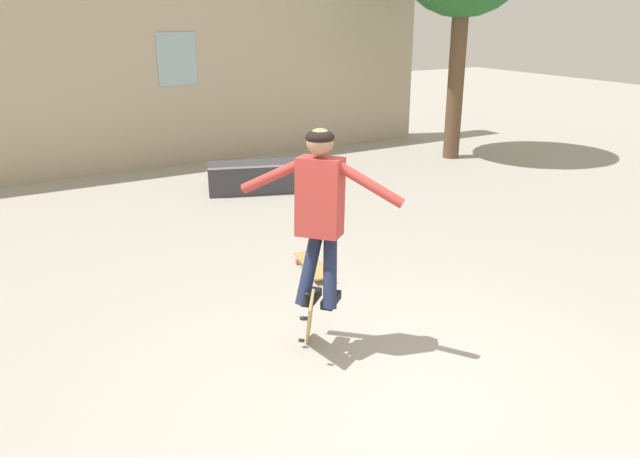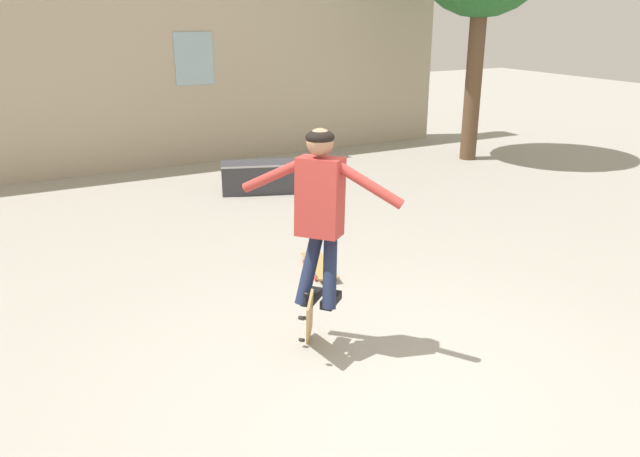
# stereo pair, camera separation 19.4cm
# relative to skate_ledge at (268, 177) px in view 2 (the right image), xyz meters

# --- Properties ---
(ground_plane) EXTENTS (40.00, 40.00, 0.00)m
(ground_plane) POSITION_rel_skate_ledge_xyz_m (-1.37, -5.32, -0.24)
(ground_plane) COLOR #A39E93
(building_backdrop) EXTENTS (13.03, 0.52, 4.82)m
(building_backdrop) POSITION_rel_skate_ledge_xyz_m (-1.35, 2.55, 1.72)
(building_backdrop) COLOR #B7A88E
(building_backdrop) RESTS_ON ground_plane
(skate_ledge) EXTENTS (1.52, 0.93, 0.47)m
(skate_ledge) POSITION_rel_skate_ledge_xyz_m (0.00, 0.00, 0.00)
(skate_ledge) COLOR #38383D
(skate_ledge) RESTS_ON ground_plane
(skater) EXTENTS (0.93, 1.05, 1.45)m
(skater) POSITION_rel_skate_ledge_xyz_m (-1.54, -4.66, 1.06)
(skater) COLOR #B23833
(skateboard_flipping) EXTENTS (0.35, 0.56, 0.71)m
(skateboard_flipping) POSITION_rel_skate_ledge_xyz_m (-1.63, -4.64, 0.07)
(skateboard_flipping) COLOR #AD894C
(skateboard_resting) EXTENTS (0.37, 0.81, 0.08)m
(skateboard_resting) POSITION_rel_skate_ledge_xyz_m (-0.76, -3.17, -0.17)
(skateboard_resting) COLOR #AD894C
(skateboard_resting) RESTS_ON ground_plane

